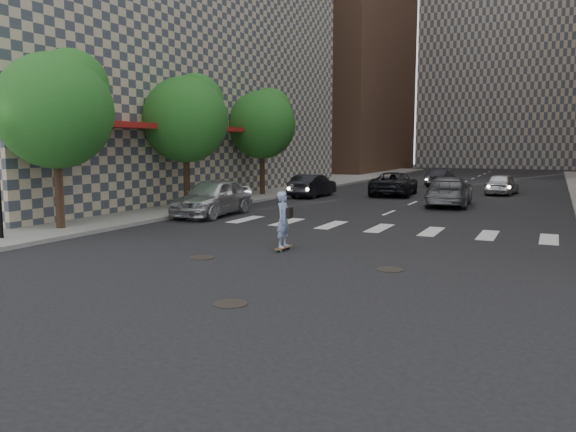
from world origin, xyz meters
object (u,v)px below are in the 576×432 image
traffic_car_b (449,191)px  traffic_car_e (440,178)px  tree_c (264,122)px  traffic_car_a (313,186)px  traffic_car_d (502,184)px  tree_a (59,106)px  tree_b (188,116)px  silver_sedan (213,197)px  skateboarder (284,220)px  traffic_car_c (394,184)px

traffic_car_b → traffic_car_e: traffic_car_b is taller
tree_c → traffic_car_e: (8.55, 12.85, -3.97)m
traffic_car_a → traffic_car_d: (10.49, 6.80, -0.01)m
tree_a → traffic_car_e: 30.35m
traffic_car_d → tree_b: bearing=55.0°
silver_sedan → traffic_car_a: (0.50, 10.50, -0.14)m
traffic_car_b → traffic_car_d: size_ratio=1.31×
tree_a → tree_b: size_ratio=1.00×
traffic_car_e → tree_c: bearing=58.5°
tree_a → skateboarder: 9.79m
skateboarder → traffic_car_b: 15.41m
traffic_car_b → tree_c: bearing=-7.4°
silver_sedan → traffic_car_b: (9.02, 8.99, -0.07)m
traffic_car_a → traffic_car_d: size_ratio=1.05×
traffic_car_a → traffic_car_c: size_ratio=0.80×
tree_a → tree_c: same height
traffic_car_d → traffic_car_a: bearing=38.6°
traffic_car_e → tree_a: bearing=75.7°
traffic_car_a → traffic_car_d: traffic_car_a is taller
traffic_car_a → traffic_car_b: size_ratio=0.80×
silver_sedan → tree_c: bearing=101.1°
traffic_car_b → tree_a: bearing=49.1°
tree_c → traffic_car_a: tree_c is taller
tree_b → traffic_car_a: bearing=71.6°
skateboarder → traffic_car_b: size_ratio=0.34×
tree_a → traffic_car_a: tree_a is taller
silver_sedan → traffic_car_a: silver_sedan is taller
skateboarder → traffic_car_a: skateboarder is taller
tree_c → traffic_car_e: tree_c is taller
tree_c → skateboarder: 18.64m
traffic_car_a → traffic_car_c: bearing=-141.1°
traffic_car_b → traffic_car_e: 13.81m
tree_a → traffic_car_c: tree_a is taller
traffic_car_a → traffic_car_b: (8.52, -1.51, 0.07)m
silver_sedan → traffic_car_d: silver_sedan is taller
silver_sedan → skateboarder: bearing=-46.5°
silver_sedan → traffic_car_b: 12.74m
traffic_car_a → traffic_car_e: size_ratio=1.05×
tree_b → traffic_car_c: size_ratio=1.23×
tree_a → traffic_car_e: size_ratio=1.61×
skateboarder → traffic_car_d: (4.37, 23.52, -0.26)m
tree_c → tree_a: bearing=-90.0°
skateboarder → traffic_car_d: size_ratio=0.45×
tree_b → traffic_car_e: 22.88m
traffic_car_b → traffic_car_c: (-4.23, 4.77, -0.03)m
tree_a → traffic_car_d: bearing=60.4°
silver_sedan → traffic_car_a: bearing=84.1°
tree_a → tree_b: same height
tree_c → tree_b: bearing=-90.0°
tree_c → traffic_car_b: size_ratio=1.23×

